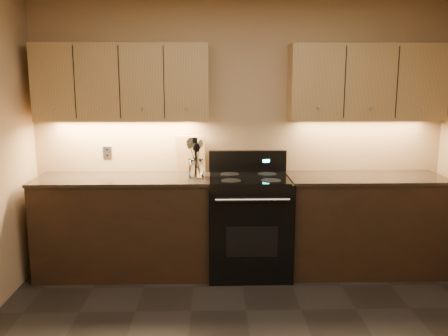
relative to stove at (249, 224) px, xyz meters
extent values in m
cube|color=tan|center=(-0.08, 0.32, 0.82)|extent=(4.00, 0.04, 2.60)
cube|color=black|center=(-1.18, 0.02, -0.03)|extent=(1.60, 0.60, 0.90)
cube|color=#3A2D25|center=(-1.18, 0.02, 0.44)|extent=(1.62, 0.62, 0.03)
cube|color=black|center=(1.10, 0.02, -0.03)|extent=(1.44, 0.60, 0.90)
cube|color=#3A2D25|center=(1.10, 0.02, 0.44)|extent=(1.46, 0.62, 0.03)
cube|color=black|center=(0.00, -0.01, -0.02)|extent=(0.76, 0.65, 0.92)
cube|color=black|center=(0.00, -0.01, 0.45)|extent=(0.70, 0.60, 0.01)
cube|color=black|center=(0.00, 0.28, 0.55)|extent=(0.76, 0.07, 0.22)
cube|color=#19E5F2|center=(0.18, 0.24, 0.56)|extent=(0.06, 0.00, 0.03)
cylinder|color=silver|center=(0.00, -0.35, 0.32)|extent=(0.65, 0.02, 0.02)
cube|color=black|center=(0.00, -0.33, -0.07)|extent=(0.46, 0.00, 0.28)
cylinder|color=black|center=(-0.18, -0.16, 0.45)|extent=(0.18, 0.18, 0.00)
cylinder|color=black|center=(0.18, -0.16, 0.45)|extent=(0.18, 0.18, 0.00)
cylinder|color=black|center=(-0.18, 0.14, 0.45)|extent=(0.18, 0.18, 0.00)
cylinder|color=black|center=(0.18, 0.14, 0.45)|extent=(0.18, 0.18, 0.00)
cube|color=tan|center=(-1.18, 0.17, 1.32)|extent=(1.60, 0.30, 0.70)
cube|color=tan|center=(1.10, 0.17, 1.32)|extent=(1.44, 0.30, 0.70)
cube|color=#B2B5BA|center=(-1.38, 0.31, 0.64)|extent=(0.08, 0.01, 0.12)
cylinder|color=white|center=(-0.50, 0.02, 0.54)|extent=(0.16, 0.16, 0.17)
cylinder|color=white|center=(-0.50, 0.02, 0.46)|extent=(0.13, 0.13, 0.02)
cube|color=#D9B575|center=(-0.56, 0.28, 0.63)|extent=(0.29, 0.12, 0.36)
camera|label=1|loc=(-0.34, -4.32, 1.34)|focal=38.00mm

